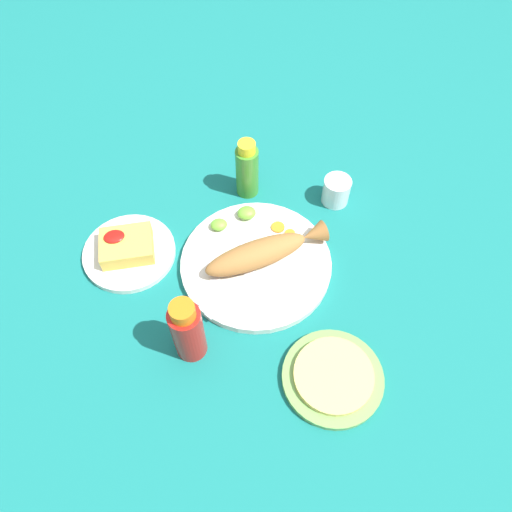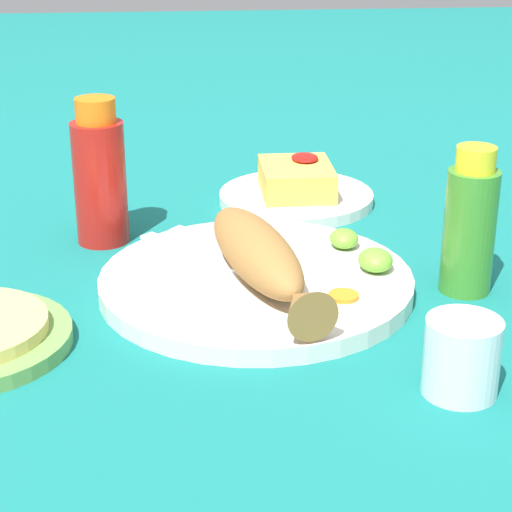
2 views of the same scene
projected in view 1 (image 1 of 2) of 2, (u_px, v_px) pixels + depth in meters
The scene contains 16 objects.
ground_plane at pixel (256, 266), 1.05m from camera, with size 4.00×4.00×0.00m, color #146B66.
main_plate at pixel (256, 264), 1.04m from camera, with size 0.31×0.31×0.02m, color silver.
fried_fish at pixel (264, 252), 1.01m from camera, with size 0.27×0.11×0.05m.
fork_near at pixel (234, 289), 0.99m from camera, with size 0.15×0.13×0.00m.
fork_far at pixel (220, 275), 1.01m from camera, with size 0.13×0.15×0.00m.
carrot_slice_near at pixel (290, 233), 1.07m from camera, with size 0.02×0.02×0.00m, color orange.
carrot_slice_mid at pixel (278, 227), 1.08m from camera, with size 0.03×0.03×0.00m, color orange.
lime_wedge_main at pixel (246, 213), 1.09m from camera, with size 0.04×0.03×0.02m, color #6BB233.
lime_wedge_side at pixel (219, 225), 1.07m from camera, with size 0.04×0.03×0.02m, color #6BB233.
hot_sauce_bottle_red at pixel (188, 331), 0.88m from camera, with size 0.06×0.06×0.16m.
hot_sauce_bottle_green at pixel (247, 170), 1.10m from camera, with size 0.05×0.05×0.15m.
salt_cup at pixel (336, 192), 1.12m from camera, with size 0.06×0.06×0.06m.
side_plate_fries at pixel (129, 253), 1.06m from camera, with size 0.19×0.19×0.01m, color silver.
fries_pile at pixel (126, 246), 1.04m from camera, with size 0.11×0.09×0.04m.
tortilla_plate at pixel (333, 378), 0.91m from camera, with size 0.19×0.19×0.01m, color #6B9E4C.
tortilla_stack at pixel (334, 375), 0.90m from camera, with size 0.14×0.14×0.01m, color #E0C666.
Camera 1 is at (0.10, 0.55, 0.89)m, focal length 35.00 mm.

